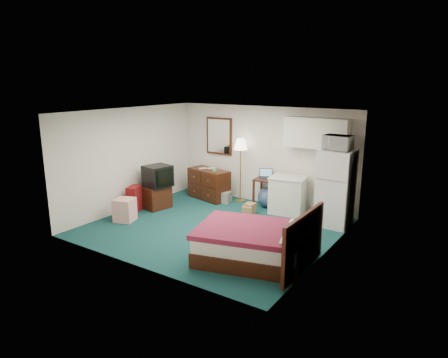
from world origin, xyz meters
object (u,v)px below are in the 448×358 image
Objects in this scene: desk at (267,193)px; fridge at (336,188)px; floor_lamp at (240,170)px; kitchen_counter at (287,196)px; tv_stand at (156,197)px; bed at (251,244)px; suitcase at (134,199)px; dresser at (209,184)px.

desk is 1.90m from fridge.
floor_lamp reaches higher than desk.
kitchen_counter is 0.51× the size of fridge.
kitchen_counter is 3.27m from tv_stand.
kitchen_counter reaches higher than bed.
suitcase reaches higher than tv_stand.
floor_lamp is (0.84, 0.25, 0.43)m from dresser.
fridge is (1.21, -0.17, 0.41)m from kitchen_counter.
bed is (0.56, -2.71, -0.14)m from kitchen_counter.
fridge is 2.69× the size of suitcase.
kitchen_counter is at bearing -19.94° from desk.
kitchen_counter is 1.29m from fridge.
tv_stand is (-2.31, -1.59, -0.09)m from desk.
kitchen_counter is at bearing 14.74° from dresser.
dresser reaches higher than desk.
dresser is at bearing 179.34° from desk.
bed is (2.01, -2.91, -0.54)m from floor_lamp.
suitcase is (-0.88, -1.89, -0.09)m from dresser.
desk reaches higher than bed.
tv_stand is (-2.92, -1.45, -0.15)m from kitchen_counter.
bed is at bearing -29.69° from dresser.
dresser is 1.54m from tv_stand.
floor_lamp is at bearing 172.95° from fridge.
kitchen_counter is (2.28, 0.06, 0.03)m from dresser.
desk is at bearing 45.51° from tv_stand.
bed is 2.92× the size of suitcase.
dresser is 1.36× the size of kitchen_counter.
dresser is 2.29m from kitchen_counter.
suitcase is (-2.55, -2.09, -0.06)m from desk.
fridge is at bearing -17.02° from desk.
floor_lamp is 2.66× the size of suitcase.
bed is 3.70m from tv_stand.
dresser is at bearing 121.73° from bed.
dresser is 1.88× the size of suitcase.
floor_lamp is at bearing 109.37° from bed.
floor_lamp is 2.80m from suitcase.
bed is at bearing -87.19° from kitchen_counter.
floor_lamp is 0.96m from desk.
kitchen_counter reaches higher than desk.
bed reaches higher than tv_stand.
floor_lamp is 2.72× the size of tv_stand.
desk is at bearing 171.21° from fridge.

